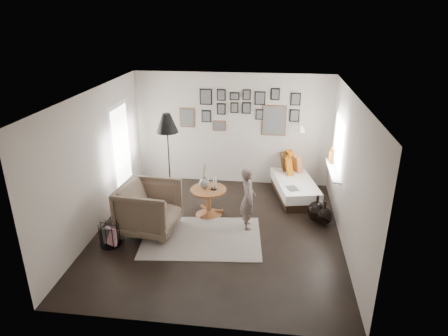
# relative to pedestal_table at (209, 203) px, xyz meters

# --- Properties ---
(ground) EXTENTS (4.80, 4.80, 0.00)m
(ground) POSITION_rel_pedestal_table_xyz_m (0.28, -0.67, -0.26)
(ground) COLOR black
(ground) RESTS_ON ground
(wall_back) EXTENTS (4.50, 0.00, 4.50)m
(wall_back) POSITION_rel_pedestal_table_xyz_m (0.28, 1.73, 1.04)
(wall_back) COLOR #ABA196
(wall_back) RESTS_ON ground
(wall_front) EXTENTS (4.50, 0.00, 4.50)m
(wall_front) POSITION_rel_pedestal_table_xyz_m (0.28, -3.07, 1.04)
(wall_front) COLOR #ABA196
(wall_front) RESTS_ON ground
(wall_left) EXTENTS (0.00, 4.80, 4.80)m
(wall_left) POSITION_rel_pedestal_table_xyz_m (-1.97, -0.67, 1.04)
(wall_left) COLOR #ABA196
(wall_left) RESTS_ON ground
(wall_right) EXTENTS (0.00, 4.80, 4.80)m
(wall_right) POSITION_rel_pedestal_table_xyz_m (2.53, -0.67, 1.04)
(wall_right) COLOR #ABA196
(wall_right) RESTS_ON ground
(ceiling) EXTENTS (4.80, 4.80, 0.00)m
(ceiling) POSITION_rel_pedestal_table_xyz_m (0.28, -0.67, 2.34)
(ceiling) COLOR white
(ceiling) RESTS_ON wall_back
(door_left) EXTENTS (0.00, 2.14, 2.14)m
(door_left) POSITION_rel_pedestal_table_xyz_m (-1.95, 0.53, 0.79)
(door_left) COLOR white
(door_left) RESTS_ON wall_left
(window_right) EXTENTS (0.15, 1.32, 1.30)m
(window_right) POSITION_rel_pedestal_table_xyz_m (2.46, 0.67, 0.67)
(window_right) COLOR white
(window_right) RESTS_ON wall_right
(gallery_wall) EXTENTS (2.74, 0.03, 1.08)m
(gallery_wall) POSITION_rel_pedestal_table_xyz_m (0.57, 1.71, 1.48)
(gallery_wall) COLOR brown
(gallery_wall) RESTS_ON wall_back
(wall_sconce) EXTENTS (0.18, 0.36, 0.16)m
(wall_sconce) POSITION_rel_pedestal_table_xyz_m (1.83, 1.47, 1.20)
(wall_sconce) COLOR white
(wall_sconce) RESTS_ON wall_back
(rug) EXTENTS (2.27, 1.70, 0.01)m
(rug) POSITION_rel_pedestal_table_xyz_m (0.02, -0.91, -0.26)
(rug) COLOR silver
(rug) RESTS_ON ground
(pedestal_table) EXTENTS (0.72, 0.72, 0.57)m
(pedestal_table) POSITION_rel_pedestal_table_xyz_m (0.00, 0.00, 0.00)
(pedestal_table) COLOR brown
(pedestal_table) RESTS_ON ground
(vase) EXTENTS (0.21, 0.21, 0.51)m
(vase) POSITION_rel_pedestal_table_xyz_m (-0.08, 0.02, 0.46)
(vase) COLOR black
(vase) RESTS_ON pedestal_table
(candles) EXTENTS (0.12, 0.12, 0.27)m
(candles) POSITION_rel_pedestal_table_xyz_m (0.11, -0.00, 0.43)
(candles) COLOR black
(candles) RESTS_ON pedestal_table
(daybed) EXTENTS (1.13, 1.92, 0.88)m
(daybed) POSITION_rel_pedestal_table_xyz_m (1.74, 1.21, 0.01)
(daybed) COLOR black
(daybed) RESTS_ON ground
(magazine_on_daybed) EXTENTS (0.28, 0.32, 0.01)m
(magazine_on_daybed) POSITION_rel_pedestal_table_xyz_m (1.69, 0.58, 0.15)
(magazine_on_daybed) COLOR black
(magazine_on_daybed) RESTS_ON daybed
(armchair) EXTENTS (1.11, 1.09, 0.94)m
(armchair) POSITION_rel_pedestal_table_xyz_m (-0.99, -0.77, 0.21)
(armchair) COLOR brown
(armchair) RESTS_ON ground
(armchair_cushion) EXTENTS (0.47, 0.48, 0.19)m
(armchair_cushion) POSITION_rel_pedestal_table_xyz_m (-0.96, -0.72, 0.22)
(armchair_cushion) COLOR white
(armchair_cushion) RESTS_ON armchair
(floor_lamp) EXTENTS (0.45, 0.45, 1.95)m
(floor_lamp) POSITION_rel_pedestal_table_xyz_m (-0.92, 0.50, 1.42)
(floor_lamp) COLOR black
(floor_lamp) RESTS_ON ground
(magazine_basket) EXTENTS (0.41, 0.41, 0.43)m
(magazine_basket) POSITION_rel_pedestal_table_xyz_m (-1.54, -1.35, -0.05)
(magazine_basket) COLOR black
(magazine_basket) RESTS_ON ground
(demijohn_large) EXTENTS (0.36, 0.36, 0.54)m
(demijohn_large) POSITION_rel_pedestal_table_xyz_m (2.15, 0.00, -0.05)
(demijohn_large) COLOR black
(demijohn_large) RESTS_ON ground
(demijohn_small) EXTENTS (0.32, 0.32, 0.49)m
(demijohn_small) POSITION_rel_pedestal_table_xyz_m (2.28, -0.12, -0.08)
(demijohn_small) COLOR black
(demijohn_small) RESTS_ON ground
(child) EXTENTS (0.38, 0.50, 1.22)m
(child) POSITION_rel_pedestal_table_xyz_m (0.82, -0.42, 0.35)
(child) COLOR #675651
(child) RESTS_ON ground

